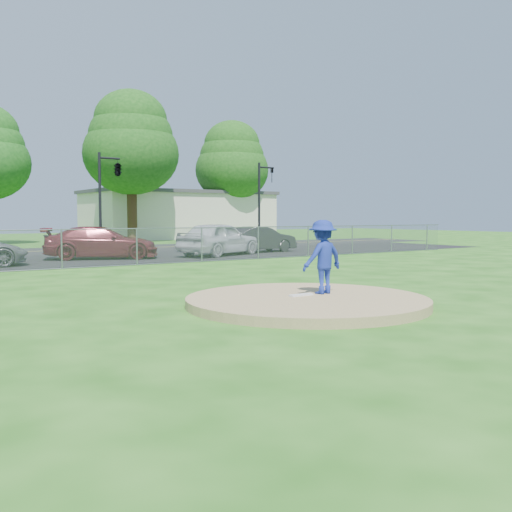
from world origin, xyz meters
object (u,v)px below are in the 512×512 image
(traffic_signal_center, at_px, (116,171))
(parked_car_pearl, at_px, (219,239))
(tree_far_right, at_px, (232,161))
(parked_car_charcoal, at_px, (259,239))
(parked_car_darkred, at_px, (101,243))
(traffic_signal_right, at_px, (262,196))
(tree_right, at_px, (131,142))
(pitcher, at_px, (323,257))
(commercial_building, at_px, (178,214))

(traffic_signal_center, height_order, parked_car_pearl, traffic_signal_center)
(tree_far_right, distance_m, parked_car_charcoal, 22.26)
(traffic_signal_center, height_order, parked_car_darkred, traffic_signal_center)
(traffic_signal_right, bearing_deg, tree_right, 117.64)
(tree_far_right, relative_size, pitcher, 6.27)
(pitcher, bearing_deg, traffic_signal_center, -100.78)
(commercial_building, bearing_deg, pitcher, -112.11)
(commercial_building, relative_size, tree_far_right, 1.53)
(traffic_signal_center, height_order, pitcher, traffic_signal_center)
(tree_right, distance_m, parked_car_pearl, 18.35)
(pitcher, bearing_deg, commercial_building, -114.22)
(commercial_building, height_order, tree_right, tree_right)
(tree_right, xyz_separation_m, tree_far_right, (11.00, 3.00, -0.59))
(commercial_building, xyz_separation_m, traffic_signal_center, (-12.03, -16.00, 2.45))
(traffic_signal_right, relative_size, parked_car_charcoal, 1.30)
(tree_far_right, xyz_separation_m, parked_car_darkred, (-18.99, -18.75, -6.30))
(pitcher, bearing_deg, parked_car_darkred, -93.41)
(commercial_building, relative_size, parked_car_pearl, 3.28)
(tree_right, distance_m, parked_car_charcoal, 17.31)
(tree_right, xyz_separation_m, traffic_signal_right, (5.24, -10.00, -4.29))
(commercial_building, height_order, tree_far_right, tree_far_right)
(traffic_signal_right, height_order, parked_car_charcoal, traffic_signal_right)
(traffic_signal_right, relative_size, pitcher, 3.27)
(parked_car_darkred, bearing_deg, tree_far_right, -24.26)
(tree_right, bearing_deg, traffic_signal_center, -116.71)
(traffic_signal_right, bearing_deg, pitcher, -121.96)
(commercial_building, distance_m, parked_car_charcoal, 22.70)
(tree_right, xyz_separation_m, traffic_signal_center, (-5.03, -10.00, -3.04))
(parked_car_charcoal, bearing_deg, traffic_signal_center, 42.23)
(pitcher, bearing_deg, traffic_signal_right, -124.07)
(traffic_signal_right, height_order, parked_car_darkred, traffic_signal_right)
(commercial_building, distance_m, parked_car_pearl, 24.74)
(tree_far_right, distance_m, traffic_signal_right, 14.69)
(tree_right, bearing_deg, parked_car_darkred, -116.89)
(tree_right, relative_size, tree_far_right, 1.08)
(parked_car_darkred, xyz_separation_m, parked_car_pearl, (5.72, -1.15, 0.10))
(pitcher, relative_size, parked_car_pearl, 0.34)
(traffic_signal_right, distance_m, pitcher, 25.77)
(tree_far_right, xyz_separation_m, traffic_signal_center, (-16.03, -13.00, -2.45))
(traffic_signal_right, relative_size, parked_car_darkred, 1.08)
(tree_far_right, relative_size, parked_car_pearl, 2.15)
(tree_right, xyz_separation_m, parked_car_pearl, (-2.27, -16.90, -6.79))
(parked_car_darkred, xyz_separation_m, parked_car_charcoal, (8.95, -0.09, -0.05))
(tree_right, distance_m, traffic_signal_right, 12.08)
(traffic_signal_center, distance_m, traffic_signal_right, 10.34)
(parked_car_pearl, bearing_deg, pitcher, 135.54)
(tree_right, relative_size, parked_car_charcoal, 2.71)
(parked_car_pearl, bearing_deg, traffic_signal_right, -69.65)
(commercial_building, height_order, parked_car_pearl, commercial_building)
(traffic_signal_center, relative_size, traffic_signal_right, 1.00)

